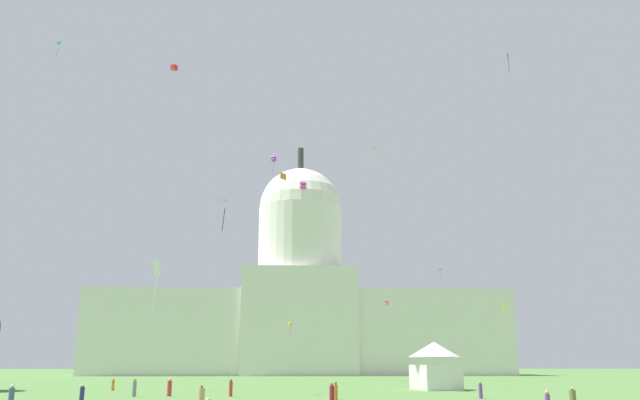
% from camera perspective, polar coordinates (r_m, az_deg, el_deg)
% --- Properties ---
extents(capitol_building, '(116.55, 28.35, 66.93)m').
position_cam_1_polar(capitol_building, '(188.56, -1.82, -9.37)').
color(capitol_building, silver).
rests_on(capitol_building, ground_plane).
extents(event_tent, '(5.66, 7.89, 5.78)m').
position_cam_1_polar(event_tent, '(84.07, 10.08, -14.18)').
color(event_tent, white).
rests_on(event_tent, ground_plane).
extents(person_denim_mid_left, '(0.54, 0.54, 1.56)m').
position_cam_1_polar(person_denim_mid_left, '(57.66, -25.52, -15.29)').
color(person_denim_mid_left, '#3D5684').
rests_on(person_denim_mid_left, ground_plane).
extents(person_grey_near_tree_west, '(0.40, 0.40, 1.71)m').
position_cam_1_polar(person_grey_near_tree_west, '(68.35, -16.02, -15.64)').
color(person_grey_near_tree_west, gray).
rests_on(person_grey_near_tree_west, ground_plane).
extents(person_maroon_back_center, '(0.44, 0.44, 1.50)m').
position_cam_1_polar(person_maroon_back_center, '(58.92, 1.05, -16.59)').
color(person_maroon_back_center, maroon).
rests_on(person_maroon_back_center, ground_plane).
extents(person_olive_lawn_far_right, '(0.50, 0.50, 1.51)m').
position_cam_1_polar(person_olive_lawn_far_right, '(51.28, 21.37, -16.01)').
color(person_olive_lawn_far_right, olive).
rests_on(person_olive_lawn_far_right, ground_plane).
extents(person_orange_mid_center, '(0.49, 0.49, 1.56)m').
position_cam_1_polar(person_orange_mid_center, '(60.37, 1.39, -16.48)').
color(person_orange_mid_center, orange).
rests_on(person_orange_mid_center, ground_plane).
extents(person_orange_edge_east, '(0.41, 0.41, 1.50)m').
position_cam_1_polar(person_orange_edge_east, '(84.30, -17.75, -15.22)').
color(person_orange_edge_east, orange).
rests_on(person_orange_edge_east, ground_plane).
extents(person_red_back_left, '(0.40, 0.40, 1.67)m').
position_cam_1_polar(person_red_back_left, '(66.82, -7.86, -16.10)').
color(person_red_back_left, red).
rests_on(person_red_back_left, ground_plane).
extents(person_navy_front_right, '(0.45, 0.45, 1.60)m').
position_cam_1_polar(person_navy_front_right, '(55.58, -20.22, -15.83)').
color(person_navy_front_right, navy).
rests_on(person_navy_front_right, ground_plane).
extents(person_tan_edge_west, '(0.58, 0.58, 1.68)m').
position_cam_1_polar(person_tan_edge_west, '(47.91, -10.41, -16.82)').
color(person_tan_edge_west, tan).
rests_on(person_tan_edge_west, ground_plane).
extents(person_purple_near_tree_east, '(0.48, 0.48, 1.54)m').
position_cam_1_polar(person_purple_near_tree_east, '(63.97, 13.95, -15.97)').
color(person_purple_near_tree_east, '#703D93').
rests_on(person_purple_near_tree_east, ground_plane).
extents(person_red_aisle_center, '(0.47, 0.47, 1.73)m').
position_cam_1_polar(person_red_aisle_center, '(68.21, -13.11, -15.82)').
color(person_red_aisle_center, red).
rests_on(person_red_aisle_center, ground_plane).
extents(kite_gold_low, '(0.96, 0.95, 2.51)m').
position_cam_1_polar(kite_gold_low, '(148.21, -2.65, -10.87)').
color(kite_gold_low, gold).
extents(kite_magenta_high, '(1.37, 1.35, 2.87)m').
position_cam_1_polar(kite_magenta_high, '(127.32, -1.49, 1.27)').
color(kite_magenta_high, '#D1339E').
extents(kite_turquoise_high, '(1.16, 1.25, 1.88)m').
position_cam_1_polar(kite_turquoise_high, '(102.74, -22.28, 12.46)').
color(kite_turquoise_high, teal).
extents(kite_lime_high, '(1.03, 1.20, 2.75)m').
position_cam_1_polar(kite_lime_high, '(100.46, 4.51, 4.30)').
color(kite_lime_high, '#8CD133').
extents(kite_green_mid, '(1.25, 1.09, 2.19)m').
position_cam_1_polar(kite_green_mid, '(161.05, 10.47, -6.28)').
color(kite_green_mid, green).
extents(kite_cyan_mid, '(1.30, 1.01, 3.32)m').
position_cam_1_polar(kite_cyan_mid, '(73.08, -8.41, -0.39)').
color(kite_cyan_mid, '#33BCDB').
extents(kite_black_high, '(0.44, 0.89, 3.87)m').
position_cam_1_polar(kite_black_high, '(129.68, 16.22, 11.88)').
color(kite_black_high, black).
extents(kite_red_high, '(1.38, 1.36, 1.13)m').
position_cam_1_polar(kite_red_high, '(123.44, -12.73, 11.30)').
color(kite_red_high, red).
extents(kite_white_low, '(0.71, 0.62, 4.63)m').
position_cam_1_polar(kite_white_low, '(57.51, -14.21, -6.39)').
color(kite_white_low, white).
extents(kite_pink_low, '(1.10, 1.16, 1.31)m').
position_cam_1_polar(kite_pink_low, '(162.20, 5.90, -8.94)').
color(kite_pink_low, pink).
extents(kite_orange_mid, '(0.88, 0.83, 1.08)m').
position_cam_1_polar(kite_orange_mid, '(94.01, -3.26, 2.10)').
color(kite_orange_mid, orange).
extents(kite_violet_high, '(1.42, 1.46, 4.41)m').
position_cam_1_polar(kite_violet_high, '(156.71, -4.11, 3.64)').
color(kite_violet_high, purple).
extents(kite_yellow_low, '(0.81, 0.78, 3.31)m').
position_cam_1_polar(kite_yellow_low, '(126.81, 15.95, -9.17)').
color(kite_yellow_low, yellow).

